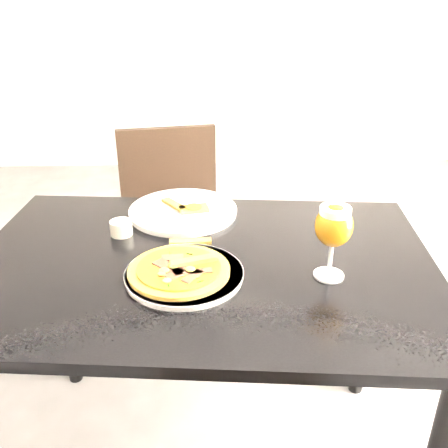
{
  "coord_description": "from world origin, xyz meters",
  "views": [
    {
      "loc": [
        -0.34,
        -1.02,
        1.4
      ],
      "look_at": [
        -0.28,
        0.15,
        0.83
      ],
      "focal_mm": 40.0,
      "sensor_mm": 36.0,
      "label": 1
    }
  ],
  "objects_px": {
    "dining_table": "(203,289)",
    "chair_far": "(174,232)",
    "pizza": "(179,269)",
    "beer_glass": "(334,226)"
  },
  "relations": [
    {
      "from": "dining_table",
      "to": "chair_far",
      "type": "bearing_deg",
      "value": 105.26
    },
    {
      "from": "chair_far",
      "to": "dining_table",
      "type": "bearing_deg",
      "value": -89.55
    },
    {
      "from": "chair_far",
      "to": "beer_glass",
      "type": "xyz_separation_m",
      "value": [
        0.42,
        -0.77,
        0.4
      ]
    },
    {
      "from": "chair_far",
      "to": "pizza",
      "type": "xyz_separation_m",
      "value": [
        0.06,
        -0.76,
        0.29
      ]
    },
    {
      "from": "chair_far",
      "to": "pizza",
      "type": "distance_m",
      "value": 0.81
    },
    {
      "from": "dining_table",
      "to": "pizza",
      "type": "xyz_separation_m",
      "value": [
        -0.05,
        -0.08,
        0.11
      ]
    },
    {
      "from": "beer_glass",
      "to": "chair_far",
      "type": "bearing_deg",
      "value": 118.9
    },
    {
      "from": "beer_glass",
      "to": "dining_table",
      "type": "bearing_deg",
      "value": 163.56
    },
    {
      "from": "dining_table",
      "to": "beer_glass",
      "type": "xyz_separation_m",
      "value": [
        0.31,
        -0.09,
        0.23
      ]
    },
    {
      "from": "dining_table",
      "to": "chair_far",
      "type": "relative_size",
      "value": 1.44
    }
  ]
}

